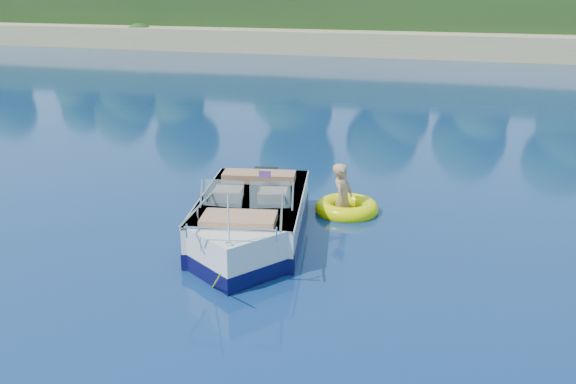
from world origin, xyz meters
TOP-DOWN VIEW (x-y plane):
  - ground at (0.00, 0.00)m, footprint 160.00×160.00m
  - shoreline at (0.00, 63.77)m, footprint 170.00×59.00m
  - motorboat at (-0.55, 3.01)m, footprint 2.61×5.28m
  - tow_tube at (0.84, 5.09)m, footprint 1.66×1.66m
  - boy at (0.76, 5.07)m, footprint 0.46×0.90m

SIDE VIEW (x-z plane):
  - ground at x=0.00m, z-range 0.00..0.00m
  - boy at x=0.76m, z-range -0.85..0.85m
  - tow_tube at x=0.84m, z-range -0.09..0.27m
  - motorboat at x=-0.55m, z-range -0.54..1.24m
  - shoreline at x=0.00m, z-range -2.02..3.98m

